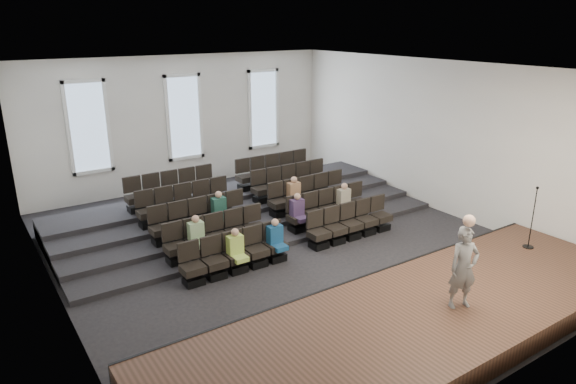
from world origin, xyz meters
name	(u,v)px	position (x,y,z in m)	size (l,w,h in m)	color
ground	(286,246)	(0.00, 0.00, 0.00)	(14.00, 14.00, 0.00)	black
ceiling	(286,68)	(0.00, 0.00, 5.01)	(12.00, 14.00, 0.02)	white
wall_back	(184,122)	(0.00, 7.02, 2.50)	(12.00, 0.04, 5.00)	white
wall_front	(522,255)	(0.00, -7.02, 2.50)	(12.00, 0.04, 5.00)	white
wall_left	(48,204)	(-6.02, 0.00, 2.50)	(0.04, 14.00, 5.00)	white
wall_right	(436,136)	(6.02, 0.00, 2.50)	(0.04, 14.00, 5.00)	white
stage	(422,320)	(0.00, -5.10, 0.25)	(11.80, 3.60, 0.50)	#4E2F21
stage_lip	(364,285)	(0.00, -3.33, 0.25)	(11.80, 0.06, 0.52)	black
risers	(234,208)	(0.00, 3.17, 0.20)	(11.80, 4.80, 0.60)	black
seating_rows	(258,209)	(0.00, 1.54, 0.68)	(6.80, 4.70, 1.67)	black
windows	(184,117)	(0.00, 6.95, 2.70)	(8.44, 0.10, 3.24)	white
audience	(269,217)	(-0.28, 0.45, 0.83)	(5.45, 2.64, 1.10)	#B0D254
speaker	(464,268)	(0.75, -5.42, 1.38)	(0.64, 0.42, 1.76)	slate
mic_stand	(531,230)	(4.66, -4.51, 1.00)	(0.28, 0.28, 1.68)	black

